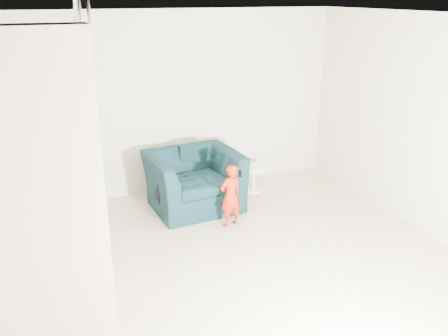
{
  "coord_description": "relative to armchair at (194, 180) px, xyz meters",
  "views": [
    {
      "loc": [
        -1.88,
        -3.95,
        2.9
      ],
      "look_at": [
        0.15,
        1.2,
        0.85
      ],
      "focal_mm": 38.0,
      "sensor_mm": 36.0,
      "label": 1
    }
  ],
  "objects": [
    {
      "name": "armchair",
      "position": [
        0.0,
        0.0,
        0.0
      ],
      "size": [
        1.32,
        1.17,
        0.8
      ],
      "primitive_type": "imported",
      "rotation": [
        0.0,
        0.0,
        0.08
      ],
      "color": "black",
      "rests_on": "floor"
    },
    {
      "name": "side_table",
      "position": [
        1.04,
        0.22,
        -0.13
      ],
      "size": [
        0.4,
        0.4,
        0.4
      ],
      "color": "silver",
      "rests_on": "floor"
    },
    {
      "name": "back_wall",
      "position": [
        -0.01,
        0.74,
        0.95
      ],
      "size": [
        5.0,
        0.0,
        5.0
      ],
      "primitive_type": "plane",
      "rotation": [
        1.57,
        0.0,
        0.0
      ],
      "color": "#B4AE93",
      "rests_on": "floor"
    },
    {
      "name": "ceiling",
      "position": [
        -0.01,
        -2.01,
        2.3
      ],
      "size": [
        5.5,
        5.5,
        0.0
      ],
      "primitive_type": "plane",
      "rotation": [
        3.14,
        0.0,
        0.0
      ],
      "color": "silver",
      "rests_on": "back_wall"
    },
    {
      "name": "toddler",
      "position": [
        0.25,
        -0.75,
        0.02
      ],
      "size": [
        0.35,
        0.27,
        0.85
      ],
      "primitive_type": "imported",
      "rotation": [
        0.0,
        0.0,
        3.38
      ],
      "color": "#8C040B",
      "rests_on": "floor"
    },
    {
      "name": "throw",
      "position": [
        -0.56,
        -0.03,
        0.1
      ],
      "size": [
        0.05,
        0.47,
        0.52
      ],
      "primitive_type": "cube",
      "color": "black",
      "rests_on": "armchair"
    },
    {
      "name": "phone",
      "position": [
        0.37,
        -0.8,
        0.34
      ],
      "size": [
        0.03,
        0.05,
        0.1
      ],
      "primitive_type": "cube",
      "rotation": [
        0.0,
        0.0,
        0.15
      ],
      "color": "black",
      "rests_on": "toddler"
    },
    {
      "name": "cushion",
      "position": [
        0.1,
        0.35,
        0.24
      ],
      "size": [
        0.4,
        0.19,
        0.4
      ],
      "primitive_type": "cube",
      "rotation": [
        0.21,
        0.0,
        0.0
      ],
      "color": "black",
      "rests_on": "armchair"
    },
    {
      "name": "staircase",
      "position": [
        -2.01,
        -1.46,
        0.54
      ],
      "size": [
        1.02,
        3.03,
        3.62
      ],
      "color": "#ADA089",
      "rests_on": "floor"
    },
    {
      "name": "floor",
      "position": [
        -0.01,
        -2.01,
        -0.4
      ],
      "size": [
        5.5,
        5.5,
        0.0
      ],
      "primitive_type": "plane",
      "color": "tan",
      "rests_on": "ground"
    }
  ]
}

